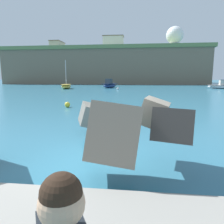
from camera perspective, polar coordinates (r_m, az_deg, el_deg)
ground_plane at (r=6.15m, az=-4.19°, el=-13.69°), size 400.00×400.00×0.00m
breakwater_jetty at (r=7.00m, az=-6.75°, el=-1.36°), size 31.33×6.80×2.54m
boat_near_centre at (r=48.32m, az=-0.70°, el=7.45°), size 3.71×4.92×2.09m
boat_near_right at (r=50.69m, az=27.96°, el=6.35°), size 5.71×2.31×1.93m
boat_mid_left at (r=45.82m, az=-12.51°, el=6.91°), size 2.97×5.39×6.01m
mooring_buoy_middle at (r=17.29m, az=-12.15°, el=1.99°), size 0.44×0.44×0.44m
mooring_buoy_outer at (r=40.65m, az=1.60°, el=6.41°), size 0.44×0.44×0.44m
headland_bluff at (r=88.95m, az=-1.01°, el=12.14°), size 72.41×38.63×12.92m
radar_dome at (r=96.66m, az=16.84°, el=19.08°), size 7.19×7.19×10.62m
station_building_west at (r=95.77m, az=-14.80°, el=16.89°), size 4.47×8.06×4.53m
station_building_central at (r=88.08m, az=0.38°, el=18.29°), size 8.30×5.10×5.83m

